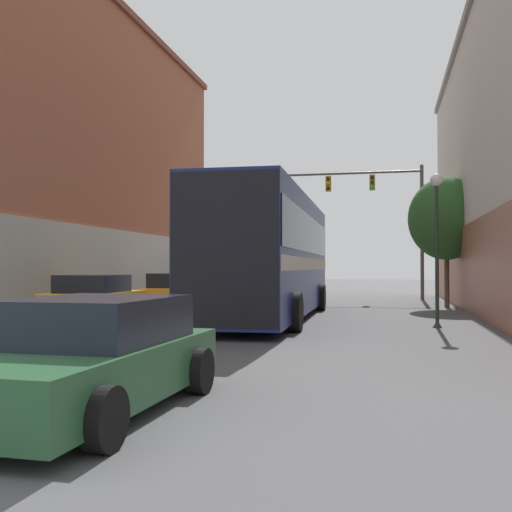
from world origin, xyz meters
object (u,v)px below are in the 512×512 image
(bus, at_px, (271,252))
(street_tree_near, at_px, (446,219))
(parked_car_left_near, at_px, (95,298))
(street_lamp, at_px, (437,232))
(hatchback_foreground, at_px, (88,357))
(parked_car_left_mid, at_px, (214,287))
(parked_car_left_far, at_px, (174,292))
(traffic_signal_gantry, at_px, (368,201))

(bus, bearing_deg, street_tree_near, -42.76)
(parked_car_left_near, relative_size, street_lamp, 0.94)
(hatchback_foreground, xyz_separation_m, street_tree_near, (5.64, 19.25, 3.01))
(parked_car_left_mid, distance_m, parked_car_left_far, 7.17)
(parked_car_left_far, bearing_deg, parked_car_left_mid, -1.82)
(parked_car_left_near, bearing_deg, parked_car_left_mid, -1.95)
(parked_car_left_near, distance_m, parked_car_left_mid, 12.57)
(bus, relative_size, street_lamp, 2.97)
(parked_car_left_far, height_order, traffic_signal_gantry, traffic_signal_gantry)
(traffic_signal_gantry, height_order, street_tree_near, traffic_signal_gantry)
(parked_car_left_far, distance_m, street_tree_near, 11.47)
(bus, distance_m, street_lamp, 5.28)
(hatchback_foreground, distance_m, parked_car_left_mid, 24.41)
(hatchback_foreground, xyz_separation_m, parked_car_left_mid, (-5.57, 23.76, 0.03))
(parked_car_left_far, height_order, street_tree_near, street_tree_near)
(parked_car_left_near, relative_size, parked_car_left_far, 0.95)
(parked_car_left_far, relative_size, street_tree_near, 0.78)
(parked_car_left_near, distance_m, street_lamp, 10.54)
(parked_car_left_near, xyz_separation_m, parked_car_left_mid, (0.18, 12.57, -0.02))
(traffic_signal_gantry, height_order, street_lamp, traffic_signal_gantry)
(bus, bearing_deg, traffic_signal_gantry, -13.04)
(hatchback_foreground, distance_m, traffic_signal_gantry, 25.74)
(parked_car_left_mid, relative_size, street_tree_near, 0.86)
(parked_car_left_near, bearing_deg, traffic_signal_gantry, -30.93)
(bus, distance_m, street_tree_near, 9.17)
(hatchback_foreground, bearing_deg, street_tree_near, -14.75)
(parked_car_left_near, height_order, street_lamp, street_lamp)
(traffic_signal_gantry, relative_size, street_tree_near, 1.57)
(parked_car_left_far, xyz_separation_m, traffic_signal_gantry, (7.41, 8.63, 4.44))
(parked_car_left_mid, bearing_deg, street_tree_near, -118.22)
(parked_car_left_mid, xyz_separation_m, traffic_signal_gantry, (7.87, 1.48, 4.46))
(bus, height_order, parked_car_left_mid, bus)
(parked_car_left_mid, relative_size, traffic_signal_gantry, 0.55)
(street_tree_near, bearing_deg, parked_car_left_near, -144.75)
(hatchback_foreground, relative_size, parked_car_left_near, 1.05)
(traffic_signal_gantry, distance_m, street_lamp, 15.03)
(parked_car_left_mid, bearing_deg, traffic_signal_gantry, -85.66)
(hatchback_foreground, relative_size, parked_car_left_far, 0.99)
(traffic_signal_gantry, bearing_deg, parked_car_left_mid, -169.36)
(bus, relative_size, parked_car_left_mid, 2.69)
(street_tree_near, bearing_deg, hatchback_foreground, -106.34)
(hatchback_foreground, distance_m, parked_car_left_far, 17.38)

